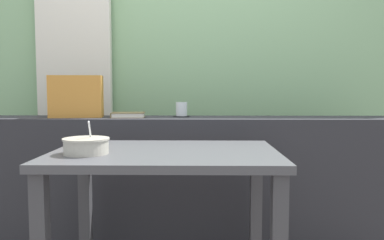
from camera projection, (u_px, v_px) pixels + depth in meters
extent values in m
cube|color=#8EBC89|center=(179.00, 37.00, 3.07)|extent=(4.80, 0.08, 2.80)
cube|color=silver|center=(74.00, 55.00, 3.00)|extent=(0.56, 0.06, 2.50)
cube|color=#2D2D33|center=(174.00, 182.00, 2.50)|extent=(2.80, 0.34, 0.82)
cube|color=#414145|center=(85.00, 210.00, 2.15)|extent=(0.06, 0.06, 0.68)
cube|color=#414145|center=(256.00, 211.00, 2.13)|extent=(0.06, 0.06, 0.68)
cube|color=#4C4C51|center=(165.00, 154.00, 1.81)|extent=(1.02, 0.71, 0.03)
cube|color=black|center=(181.00, 116.00, 2.53)|extent=(0.10, 0.10, 0.00)
cylinder|color=white|center=(181.00, 109.00, 2.53)|extent=(0.07, 0.07, 0.09)
cylinder|color=#BC3D51|center=(181.00, 111.00, 2.53)|extent=(0.07, 0.07, 0.06)
cube|color=brown|center=(129.00, 117.00, 2.47)|extent=(0.21, 0.18, 0.00)
cube|color=silver|center=(129.00, 115.00, 2.47)|extent=(0.20, 0.17, 0.02)
cube|color=brown|center=(129.00, 113.00, 2.47)|extent=(0.21, 0.18, 0.00)
cube|color=brown|center=(112.00, 115.00, 2.47)|extent=(0.02, 0.16, 0.03)
cube|color=#D18938|center=(76.00, 96.00, 2.47)|extent=(0.34, 0.18, 0.26)
cylinder|color=#BCB7A8|center=(86.00, 146.00, 1.71)|extent=(0.19, 0.19, 0.07)
cylinder|color=#BCB7A8|center=(86.00, 139.00, 1.71)|extent=(0.20, 0.20, 0.01)
cylinder|color=tan|center=(86.00, 147.00, 1.71)|extent=(0.17, 0.17, 0.05)
cylinder|color=silver|center=(90.00, 134.00, 1.74)|extent=(0.03, 0.13, 0.12)
ellipsoid|color=silver|center=(92.00, 142.00, 1.76)|extent=(0.03, 0.05, 0.01)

